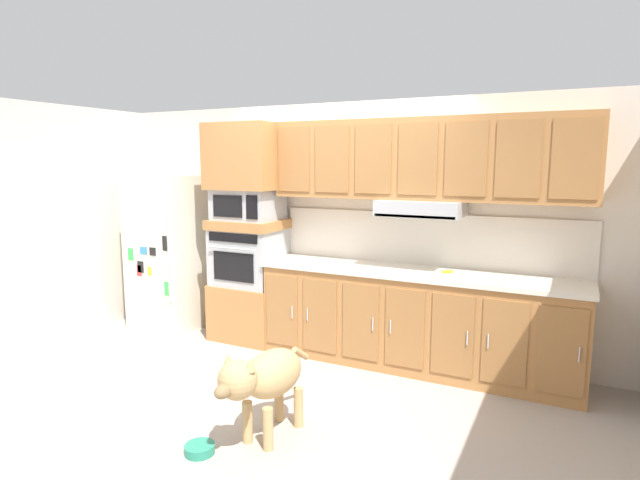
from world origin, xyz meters
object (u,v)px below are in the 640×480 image
Objects in this scene: refrigerator at (170,252)px; dog at (265,378)px; built_in_oven at (249,256)px; screwdriver at (448,272)px; dog_food_bowl at (200,449)px; microwave at (248,204)px.

dog is (2.35, -1.67, -0.43)m from refrigerator.
built_in_oven is 2.12m from screwdriver.
dog_food_bowl is (1.00, -2.07, -0.87)m from built_in_oven.
dog_food_bowl is at bearing -44.38° from refrigerator.
dog_food_bowl is (2.05, -2.01, -0.85)m from refrigerator.
refrigerator is 2.73× the size of microwave.
microwave is 3.22× the size of dog_food_bowl.
dog is at bearing -115.36° from screwdriver.
refrigerator is 2.51× the size of built_in_oven.
built_in_oven is at bearing 115.66° from dog_food_bowl.
screwdriver is at bearing 0.16° from microwave.
microwave reaches higher than built_in_oven.
microwave is at bearing 3.68° from refrigerator.
built_in_oven is 0.70× the size of dog.
screwdriver is at bearing 159.76° from dog.
refrigerator reaches higher than built_in_oven.
refrigerator is 1.06m from built_in_oven.
refrigerator is 2.91m from dog.
microwave is at bearing -0.77° from built_in_oven.
screwdriver is at bearing 61.57° from dog_food_bowl.
screwdriver is (2.12, 0.01, 0.03)m from built_in_oven.
built_in_oven is 3.50× the size of dog_food_bowl.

